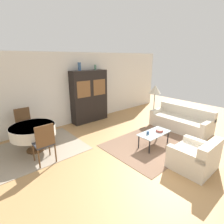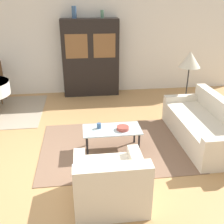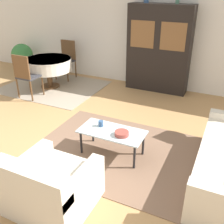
# 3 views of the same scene
# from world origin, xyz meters

# --- Properties ---
(ground_plane) EXTENTS (14.00, 14.00, 0.00)m
(ground_plane) POSITION_xyz_m (0.00, 0.00, 0.00)
(ground_plane) COLOR tan
(wall_back) EXTENTS (10.00, 0.06, 2.70)m
(wall_back) POSITION_xyz_m (0.00, 3.63, 1.35)
(wall_back) COLOR silver
(wall_back) RESTS_ON ground_plane
(area_rug) EXTENTS (2.72, 2.01, 0.01)m
(area_rug) POSITION_xyz_m (0.99, 0.44, 0.01)
(area_rug) COLOR brown
(area_rug) RESTS_ON ground_plane
(couch) EXTENTS (0.91, 2.05, 0.81)m
(couch) POSITION_xyz_m (2.71, 0.48, 0.29)
(couch) COLOR beige
(couch) RESTS_ON ground_plane
(armchair) EXTENTS (0.94, 0.88, 0.78)m
(armchair) POSITION_xyz_m (0.73, -0.95, 0.30)
(armchair) COLOR beige
(armchair) RESTS_ON ground_plane
(coffee_table) EXTENTS (1.02, 0.50, 0.41)m
(coffee_table) POSITION_xyz_m (0.91, 0.34, 0.38)
(coffee_table) COLOR black
(coffee_table) RESTS_ON area_rug
(display_cabinet) EXTENTS (1.50, 0.42, 2.04)m
(display_cabinet) POSITION_xyz_m (0.71, 3.38, 1.02)
(display_cabinet) COLOR black
(display_cabinet) RESTS_ON ground_plane
(floor_lamp) EXTENTS (0.48, 0.48, 1.45)m
(floor_lamp) POSITION_xyz_m (2.83, 1.78, 1.24)
(floor_lamp) COLOR black
(floor_lamp) RESTS_ON ground_plane
(cup) EXTENTS (0.08, 0.08, 0.09)m
(cup) POSITION_xyz_m (0.69, 0.40, 0.47)
(cup) COLOR #33517A
(cup) RESTS_ON coffee_table
(bowl) EXTENTS (0.21, 0.21, 0.06)m
(bowl) POSITION_xyz_m (1.10, 0.29, 0.45)
(bowl) COLOR #9E4238
(bowl) RESTS_ON coffee_table
(vase_tall) EXTENTS (0.12, 0.12, 0.30)m
(vase_tall) POSITION_xyz_m (0.33, 3.38, 2.19)
(vase_tall) COLOR #33517A
(vase_tall) RESTS_ON display_cabinet
(vase_short) EXTENTS (0.08, 0.08, 0.20)m
(vase_short) POSITION_xyz_m (1.04, 3.38, 2.14)
(vase_short) COLOR #4C7A60
(vase_short) RESTS_ON display_cabinet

